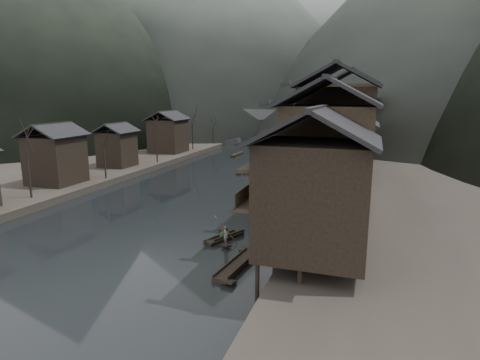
% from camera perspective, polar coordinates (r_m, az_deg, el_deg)
% --- Properties ---
extents(water, '(300.00, 300.00, 0.00)m').
position_cam_1_polar(water, '(41.49, -12.70, -6.53)').
color(water, black).
rests_on(water, ground).
extents(right_bank, '(40.00, 200.00, 1.80)m').
position_cam_1_polar(right_bank, '(75.83, 29.05, 1.38)').
color(right_bank, '#2D2823').
rests_on(right_bank, ground).
extents(left_bank, '(40.00, 200.00, 1.20)m').
position_cam_1_polar(left_bank, '(93.06, -18.58, 3.83)').
color(left_bank, '#2D2823').
rests_on(left_bank, ground).
extents(stilt_houses, '(9.00, 67.60, 16.92)m').
position_cam_1_polar(stilt_houses, '(53.44, 14.85, 7.41)').
color(stilt_houses, black).
rests_on(stilt_houses, ground).
extents(left_houses, '(8.10, 53.20, 8.73)m').
position_cam_1_polar(left_houses, '(68.02, -19.07, 5.24)').
color(left_houses, black).
rests_on(left_houses, left_bank).
extents(bare_trees, '(3.98, 72.79, 7.97)m').
position_cam_1_polar(bare_trees, '(66.45, -16.33, 6.27)').
color(bare_trees, black).
rests_on(bare_trees, left_bank).
extents(moored_sampans, '(2.99, 61.57, 0.47)m').
position_cam_1_polar(moored_sampans, '(57.22, 9.35, -1.01)').
color(moored_sampans, black).
rests_on(moored_sampans, water).
extents(midriver_boats, '(14.96, 45.18, 0.45)m').
position_cam_1_polar(midriver_boats, '(87.95, 3.95, 3.72)').
color(midriver_boats, black).
rests_on(midriver_boats, water).
extents(stone_bridge, '(40.00, 6.00, 9.00)m').
position_cam_1_polar(stone_bridge, '(107.78, 7.40, 7.83)').
color(stone_bridge, '#4C4C4F').
rests_on(stone_bridge, ground).
extents(hills, '(320.00, 380.00, 110.58)m').
position_cam_1_polar(hills, '(204.26, 15.12, 22.34)').
color(hills, black).
rests_on(hills, ground).
extents(hero_sampan, '(2.63, 4.52, 0.43)m').
position_cam_1_polar(hero_sampan, '(37.14, -2.22, -8.14)').
color(hero_sampan, black).
rests_on(hero_sampan, water).
extents(cargo_heap, '(1.02, 1.33, 0.61)m').
position_cam_1_polar(cargo_heap, '(37.16, -2.25, -7.26)').
color(cargo_heap, black).
rests_on(cargo_heap, hero_sampan).
extents(boatman, '(0.70, 0.69, 1.63)m').
position_cam_1_polar(boatman, '(35.27, -2.05, -7.46)').
color(boatman, slate).
rests_on(boatman, hero_sampan).
extents(bamboo_pole, '(1.56, 2.46, 3.55)m').
position_cam_1_polar(bamboo_pole, '(34.42, -1.77, -3.44)').
color(bamboo_pole, '#8C7A51').
rests_on(bamboo_pole, boatman).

